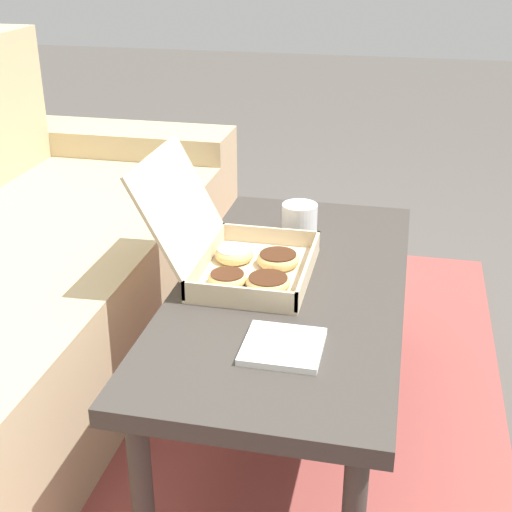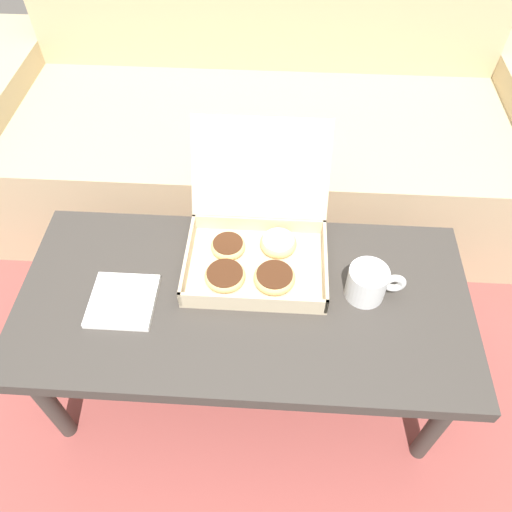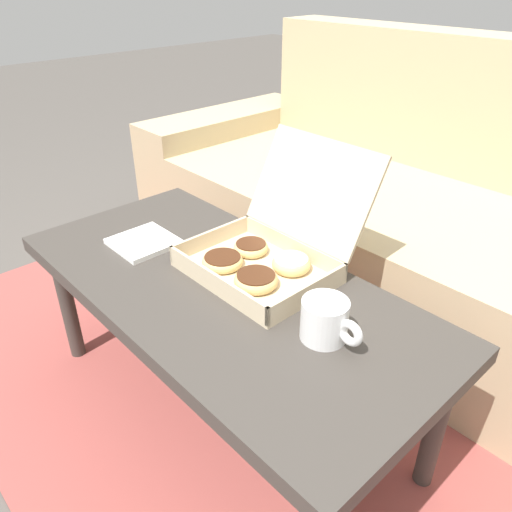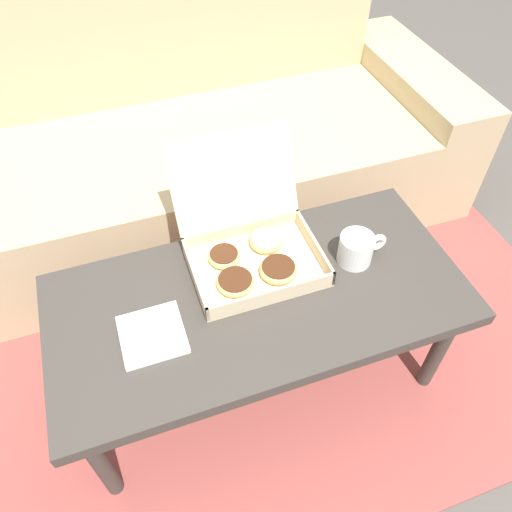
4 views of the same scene
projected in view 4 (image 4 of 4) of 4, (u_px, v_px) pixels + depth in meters
ground_plane at (254, 362)px, 1.66m from camera, size 12.00×12.00×0.00m
area_rug at (227, 293)px, 1.84m from camera, size 2.28×1.80×0.01m
couch at (184, 149)px, 1.96m from camera, size 2.16×0.84×0.88m
coffee_table at (259, 305)px, 1.34m from camera, size 1.10×0.52×0.42m
pastry_box at (250, 245)px, 1.36m from camera, size 0.35×0.38×0.29m
coffee_mug at (357, 249)px, 1.36m from camera, size 0.14×0.10×0.09m
napkin_stack at (152, 335)px, 1.22m from camera, size 0.16×0.16×0.01m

